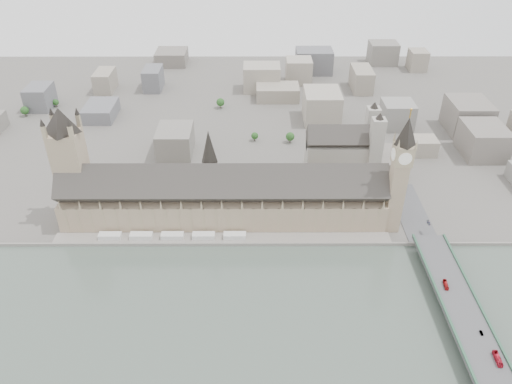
{
  "coord_description": "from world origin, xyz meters",
  "views": [
    {
      "loc": [
        26.35,
        -321.13,
        253.12
      ],
      "look_at": [
        27.13,
        24.75,
        24.98
      ],
      "focal_mm": 35.0,
      "sensor_mm": 36.0,
      "label": 1
    }
  ],
  "objects_px": {
    "car_silver": "(481,333)",
    "car_approach": "(429,223)",
    "palace_of_westminster": "(223,198)",
    "elizabeth_tower": "(400,168)",
    "red_bus_north": "(446,285)",
    "victoria_tower": "(70,160)",
    "red_bus_south": "(498,359)",
    "westminster_bridge": "(459,309)",
    "westminster_abbey": "(344,151)"
  },
  "relations": [
    {
      "from": "red_bus_south",
      "to": "westminster_bridge",
      "type": "bearing_deg",
      "value": 101.12
    },
    {
      "from": "westminster_bridge",
      "to": "car_silver",
      "type": "distance_m",
      "value": 25.91
    },
    {
      "from": "elizabeth_tower",
      "to": "car_silver",
      "type": "distance_m",
      "value": 132.38
    },
    {
      "from": "palace_of_westminster",
      "to": "car_approach",
      "type": "relative_size",
      "value": 48.58
    },
    {
      "from": "red_bus_south",
      "to": "car_silver",
      "type": "distance_m",
      "value": 20.03
    },
    {
      "from": "palace_of_westminster",
      "to": "car_approach",
      "type": "bearing_deg",
      "value": -6.61
    },
    {
      "from": "westminster_abbey",
      "to": "red_bus_north",
      "type": "height_order",
      "value": "westminster_abbey"
    },
    {
      "from": "elizabeth_tower",
      "to": "westminster_abbey",
      "type": "height_order",
      "value": "elizabeth_tower"
    },
    {
      "from": "westminster_abbey",
      "to": "car_silver",
      "type": "relative_size",
      "value": 17.86
    },
    {
      "from": "westminster_abbey",
      "to": "car_silver",
      "type": "xyz_separation_m",
      "value": [
        55.34,
        -207.41,
        -14.2
      ]
    },
    {
      "from": "elizabeth_tower",
      "to": "westminster_bridge",
      "type": "height_order",
      "value": "elizabeth_tower"
    },
    {
      "from": "westminster_bridge",
      "to": "red_bus_north",
      "type": "distance_m",
      "value": 18.45
    },
    {
      "from": "westminster_bridge",
      "to": "red_bus_north",
      "type": "bearing_deg",
      "value": 105.56
    },
    {
      "from": "car_approach",
      "to": "red_bus_north",
      "type": "bearing_deg",
      "value": -96.88
    },
    {
      "from": "car_approach",
      "to": "red_bus_south",
      "type": "bearing_deg",
      "value": -88.95
    },
    {
      "from": "red_bus_south",
      "to": "car_approach",
      "type": "xyz_separation_m",
      "value": [
        -1.35,
        132.76,
        -0.78
      ]
    },
    {
      "from": "palace_of_westminster",
      "to": "elizabeth_tower",
      "type": "xyz_separation_m",
      "value": [
        138.0,
        -11.7,
        35.38
      ]
    },
    {
      "from": "car_approach",
      "to": "car_silver",
      "type": "bearing_deg",
      "value": -89.68
    },
    {
      "from": "red_bus_south",
      "to": "car_silver",
      "type": "relative_size",
      "value": 2.96
    },
    {
      "from": "palace_of_westminster",
      "to": "elizabeth_tower",
      "type": "relative_size",
      "value": 2.47
    },
    {
      "from": "westminster_abbey",
      "to": "car_approach",
      "type": "height_order",
      "value": "westminster_abbey"
    },
    {
      "from": "westminster_bridge",
      "to": "car_approach",
      "type": "relative_size",
      "value": 59.58
    },
    {
      "from": "palace_of_westminster",
      "to": "westminster_bridge",
      "type": "xyz_separation_m",
      "value": [
        162.0,
        -107.2,
        -17.58
      ]
    },
    {
      "from": "red_bus_north",
      "to": "car_approach",
      "type": "distance_m",
      "value": 71.86
    },
    {
      "from": "westminster_abbey",
      "to": "red_bus_north",
      "type": "xyz_separation_m",
      "value": [
        46.44,
        -165.85,
        -13.51
      ]
    },
    {
      "from": "palace_of_westminster",
      "to": "red_bus_south",
      "type": "xyz_separation_m",
      "value": [
        167.9,
        -152.05,
        -10.89
      ]
    },
    {
      "from": "red_bus_north",
      "to": "victoria_tower",
      "type": "bearing_deg",
      "value": 168.07
    },
    {
      "from": "palace_of_westminster",
      "to": "westminster_bridge",
      "type": "relative_size",
      "value": 0.82
    },
    {
      "from": "victoria_tower",
      "to": "car_approach",
      "type": "relative_size",
      "value": 18.33
    },
    {
      "from": "car_silver",
      "to": "red_bus_south",
      "type": "bearing_deg",
      "value": -85.03
    },
    {
      "from": "red_bus_south",
      "to": "car_silver",
      "type": "xyz_separation_m",
      "value": [
        -1.64,
        19.94,
        -0.94
      ]
    },
    {
      "from": "car_silver",
      "to": "victoria_tower",
      "type": "bearing_deg",
      "value": 154.62
    },
    {
      "from": "victoria_tower",
      "to": "red_bus_south",
      "type": "relative_size",
      "value": 8.88
    },
    {
      "from": "westminster_abbey",
      "to": "red_bus_north",
      "type": "bearing_deg",
      "value": -74.36
    },
    {
      "from": "victoria_tower",
      "to": "westminster_bridge",
      "type": "height_order",
      "value": "victoria_tower"
    },
    {
      "from": "victoria_tower",
      "to": "car_approach",
      "type": "xyz_separation_m",
      "value": [
        288.55,
        -25.59,
        -44.16
      ]
    },
    {
      "from": "palace_of_westminster",
      "to": "red_bus_north",
      "type": "xyz_separation_m",
      "value": [
        157.36,
        -90.55,
        -11.14
      ]
    },
    {
      "from": "elizabeth_tower",
      "to": "westminster_abbey",
      "type": "xyz_separation_m",
      "value": [
        -27.08,
        87.0,
        -33.01
      ]
    },
    {
      "from": "red_bus_north",
      "to": "car_silver",
      "type": "bearing_deg",
      "value": -70.72
    },
    {
      "from": "westminster_abbey",
      "to": "car_approach",
      "type": "relative_size",
      "value": 12.47
    },
    {
      "from": "car_silver",
      "to": "westminster_abbey",
      "type": "bearing_deg",
      "value": 105.21
    },
    {
      "from": "car_silver",
      "to": "elizabeth_tower",
      "type": "bearing_deg",
      "value": 103.48
    },
    {
      "from": "victoria_tower",
      "to": "red_bus_north",
      "type": "distance_m",
      "value": 298.88
    },
    {
      "from": "victoria_tower",
      "to": "red_bus_north",
      "type": "xyz_separation_m",
      "value": [
        279.36,
        -96.85,
        -43.63
      ]
    },
    {
      "from": "red_bus_north",
      "to": "car_silver",
      "type": "xyz_separation_m",
      "value": [
        8.9,
        -41.56,
        -0.69
      ]
    },
    {
      "from": "westminster_bridge",
      "to": "car_silver",
      "type": "height_order",
      "value": "car_silver"
    },
    {
      "from": "victoria_tower",
      "to": "car_silver",
      "type": "bearing_deg",
      "value": -25.65
    },
    {
      "from": "red_bus_north",
      "to": "elizabeth_tower",
      "type": "bearing_deg",
      "value": 110.99
    },
    {
      "from": "palace_of_westminster",
      "to": "westminster_abbey",
      "type": "relative_size",
      "value": 3.9
    },
    {
      "from": "car_silver",
      "to": "car_approach",
      "type": "relative_size",
      "value": 0.7
    }
  ]
}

